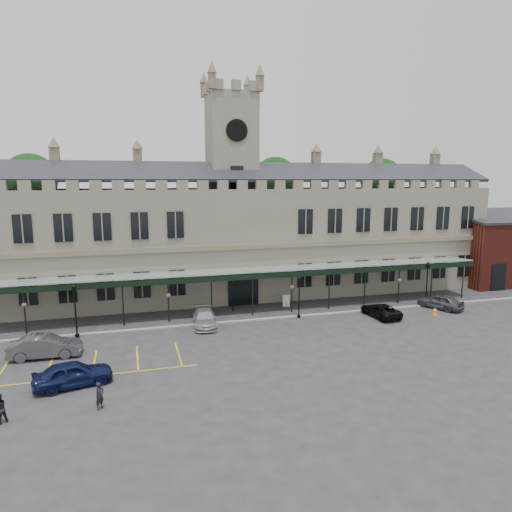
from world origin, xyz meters
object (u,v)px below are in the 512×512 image
object	(u,v)px
clock_tower	(232,178)
sign_board	(286,301)
lamp_post_left	(75,305)
car_left_b	(45,346)
person_a	(100,396)
lamp_post_mid	(299,293)
lamp_post_right	(427,280)
car_right_a	(440,301)
station_building	(232,238)
car_left_a	(73,374)
traffic_cone	(435,311)
car_van	(381,310)
car_taxi	(205,318)

from	to	relation	value
clock_tower	sign_board	distance (m)	14.82
lamp_post_left	sign_board	size ratio (longest dim) A/B	3.76
car_left_b	person_a	world-z (taller)	car_left_b
lamp_post_mid	lamp_post_right	world-z (taller)	lamp_post_right
sign_board	lamp_post_right	bearing A→B (deg)	3.63
car_right_a	clock_tower	bearing A→B (deg)	-58.17
station_building	person_a	size ratio (longest dim) A/B	37.27
lamp_post_left	car_left_b	distance (m)	4.69
car_left_b	car_right_a	world-z (taller)	car_left_b
car_left_a	car_left_b	bearing A→B (deg)	10.55
lamp_post_right	sign_board	bearing A→B (deg)	164.73
station_building	traffic_cone	world-z (taller)	station_building
clock_tower	traffic_cone	world-z (taller)	clock_tower
lamp_post_mid	sign_board	distance (m)	4.44
car_right_a	car_van	bearing A→B (deg)	-19.65
clock_tower	sign_board	world-z (taller)	clock_tower
clock_tower	lamp_post_mid	world-z (taller)	clock_tower
lamp_post_right	lamp_post_mid	bearing A→B (deg)	-179.08
traffic_cone	car_taxi	bearing A→B (deg)	172.95
car_left_b	person_a	distance (m)	10.17
clock_tower	lamp_post_mid	distance (m)	15.71
traffic_cone	car_taxi	distance (m)	22.15
car_left_a	car_taxi	size ratio (longest dim) A/B	1.00
lamp_post_right	person_a	distance (m)	34.18
clock_tower	car_left_a	bearing A→B (deg)	-126.03
lamp_post_right	car_left_b	xyz separation A→B (m)	(-35.59, -4.39, -1.98)
lamp_post_right	car_taxi	size ratio (longest dim) A/B	0.99
car_left_a	car_taxi	world-z (taller)	car_left_a
sign_board	car_right_a	bearing A→B (deg)	0.34
car_left_a	traffic_cone	bearing A→B (deg)	-90.89
car_taxi	lamp_post_right	bearing A→B (deg)	6.26
station_building	sign_board	bearing A→B (deg)	-58.27
car_taxi	car_van	bearing A→B (deg)	-0.42
car_left_a	car_taxi	xyz separation A→B (m)	(10.00, 9.78, -0.12)
station_building	car_taxi	bearing A→B (deg)	-114.93
traffic_cone	person_a	size ratio (longest dim) A/B	0.49
clock_tower	lamp_post_mid	xyz separation A→B (m)	(3.99, -10.82, -10.67)
car_taxi	person_a	distance (m)	15.67
clock_tower	car_left_b	xyz separation A→B (m)	(-17.50, -14.98, -12.28)
traffic_cone	car_van	size ratio (longest dim) A/B	0.17
lamp_post_left	traffic_cone	xyz separation A→B (m)	(32.70, -2.46, -2.38)
car_van	car_left_b	bearing A→B (deg)	-0.11
car_right_a	person_a	bearing A→B (deg)	-5.17
lamp_post_left	lamp_post_mid	bearing A→B (deg)	0.81
lamp_post_left	car_taxi	distance (m)	10.92
station_building	car_left_b	size ratio (longest dim) A/B	11.86
sign_board	car_van	distance (m)	9.49
lamp_post_mid	car_left_b	size ratio (longest dim) A/B	0.81
person_a	car_right_a	bearing A→B (deg)	-26.52
sign_board	car_taxi	xyz separation A→B (m)	(-9.14, -4.05, 0.09)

